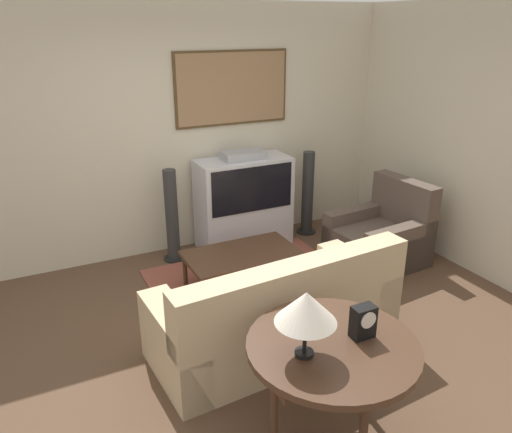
{
  "coord_description": "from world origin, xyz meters",
  "views": [
    {
      "loc": [
        -1.56,
        -3.11,
        2.5
      ],
      "look_at": [
        0.41,
        0.86,
        0.75
      ],
      "focal_mm": 35.0,
      "sensor_mm": 36.0,
      "label": 1
    }
  ],
  "objects": [
    {
      "name": "wall_right",
      "position": [
        2.63,
        0.0,
        1.35
      ],
      "size": [
        0.06,
        12.0,
        2.7
      ],
      "color": "beige",
      "rests_on": "ground_plane"
    },
    {
      "name": "armchair",
      "position": [
        1.88,
        0.75,
        0.28
      ],
      "size": [
        0.96,
        0.89,
        0.9
      ],
      "rotation": [
        0.0,
        0.0,
        -1.49
      ],
      "color": "brown",
      "rests_on": "ground_plane"
    },
    {
      "name": "area_rug",
      "position": [
        0.4,
        0.95,
        0.01
      ],
      "size": [
        1.96,
        1.46,
        0.01
      ],
      "color": "brown",
      "rests_on": "ground_plane"
    },
    {
      "name": "console_table",
      "position": [
        -0.06,
        -1.12,
        0.66
      ],
      "size": [
        1.03,
        1.03,
        0.72
      ],
      "color": "#472D1E",
      "rests_on": "ground_plane"
    },
    {
      "name": "mantel_clock",
      "position": [
        0.13,
        -1.13,
        0.83
      ],
      "size": [
        0.14,
        0.1,
        0.21
      ],
      "color": "black",
      "rests_on": "console_table"
    },
    {
      "name": "speaker_tower_left",
      "position": [
        -0.15,
        1.8,
        0.49
      ],
      "size": [
        0.24,
        0.24,
        1.04
      ],
      "color": "black",
      "rests_on": "ground_plane"
    },
    {
      "name": "tv",
      "position": [
        0.72,
        1.81,
        0.54
      ],
      "size": [
        1.07,
        0.48,
        1.14
      ],
      "color": "silver",
      "rests_on": "ground_plane"
    },
    {
      "name": "ground_plane",
      "position": [
        0.0,
        0.0,
        0.0
      ],
      "size": [
        12.0,
        12.0,
        0.0
      ],
      "primitive_type": "plane",
      "color": "brown"
    },
    {
      "name": "table_lamp",
      "position": [
        -0.27,
        -1.13,
        1.03
      ],
      "size": [
        0.35,
        0.35,
        0.41
      ],
      "color": "black",
      "rests_on": "console_table"
    },
    {
      "name": "wall_back",
      "position": [
        0.01,
        2.13,
        1.36
      ],
      "size": [
        12.0,
        0.1,
        2.7
      ],
      "color": "beige",
      "rests_on": "ground_plane"
    },
    {
      "name": "couch",
      "position": [
        0.1,
        -0.15,
        0.31
      ],
      "size": [
        2.0,
        0.97,
        0.89
      ],
      "rotation": [
        0.0,
        0.0,
        3.21
      ],
      "color": "#CCB289",
      "rests_on": "ground_plane"
    },
    {
      "name": "speaker_tower_right",
      "position": [
        1.58,
        1.8,
        0.49
      ],
      "size": [
        0.24,
        0.24,
        1.04
      ],
      "color": "black",
      "rests_on": "ground_plane"
    },
    {
      "name": "coffee_table",
      "position": [
        0.26,
        0.87,
        0.36
      ],
      "size": [
        1.09,
        0.64,
        0.39
      ],
      "color": "#472D1E",
      "rests_on": "ground_plane"
    }
  ]
}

